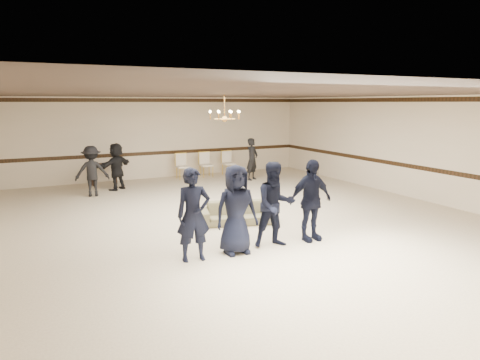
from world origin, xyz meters
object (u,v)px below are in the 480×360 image
object	(u,v)px
banquet_chair_right	(229,163)
settee	(236,213)
adult_mid	(117,166)
console_table	(104,174)
boy_b	(236,209)
chandelier	(224,107)
boy_c	(275,205)
boy_a	(193,215)
banquet_chair_left	(183,167)
boy_d	(311,200)
adult_left	(92,171)
adult_right	(252,159)
banquet_chair_mid	(206,165)

from	to	relation	value
banquet_chair_right	settee	bearing A→B (deg)	-113.57
adult_mid	console_table	xyz separation A→B (m)	(-0.27, 1.19, -0.42)
boy_b	banquet_chair_right	bearing A→B (deg)	68.51
chandelier	boy_b	xyz separation A→B (m)	(-1.21, -3.21, -1.98)
chandelier	banquet_chair_right	size ratio (longest dim) A/B	0.95
boy_c	boy_a	bearing A→B (deg)	-169.93
banquet_chair_left	boy_d	bearing A→B (deg)	-89.10
boy_c	banquet_chair_left	world-z (taller)	boy_c
boy_a	adult_left	bearing A→B (deg)	103.75
chandelier	boy_d	distance (m)	3.81
boy_b	adult_mid	bearing A→B (deg)	99.88
boy_c	adult_mid	world-z (taller)	boy_c
settee	adult_right	distance (m)	6.12
adult_right	banquet_chair_left	size ratio (longest dim) A/B	1.64
boy_b	boy_c	world-z (taller)	same
boy_a	adult_left	xyz separation A→B (m)	(-0.98, 6.77, -0.08)
boy_d	console_table	xyz separation A→B (m)	(-3.05, 8.66, -0.50)
adult_mid	banquet_chair_right	world-z (taller)	adult_mid
boy_c	adult_left	size ratio (longest dim) A/B	1.10
boy_c	banquet_chair_right	distance (m)	8.93
banquet_chair_left	banquet_chair_mid	distance (m)	1.00
boy_a	adult_left	size ratio (longest dim) A/B	1.10
boy_d	adult_mid	world-z (taller)	boy_d
boy_c	banquet_chair_mid	size ratio (longest dim) A/B	1.81
adult_mid	adult_right	distance (m)	5.12
console_table	settee	bearing A→B (deg)	-78.16
boy_c	adult_right	world-z (taller)	boy_c
chandelier	adult_left	distance (m)	5.14
boy_c	adult_left	xyz separation A→B (m)	(-2.78, 6.77, -0.08)
banquet_chair_mid	banquet_chair_right	distance (m)	1.00
boy_b	banquet_chair_mid	distance (m)	8.90
boy_d	adult_left	distance (m)	7.71
boy_a	adult_mid	size ratio (longest dim) A/B	1.10
chandelier	adult_mid	world-z (taller)	chandelier
boy_a	console_table	size ratio (longest dim) A/B	1.91
settee	console_table	distance (m)	7.10
banquet_chair_right	console_table	xyz separation A→B (m)	(-5.00, 0.20, -0.10)
console_table	adult_right	bearing A→B (deg)	-22.36
boy_a	banquet_chair_mid	bearing A→B (deg)	72.18
boy_d	adult_left	xyz separation A→B (m)	(-3.68, 6.77, -0.08)
settee	boy_d	bearing A→B (deg)	-49.03
chandelier	boy_a	distance (m)	4.32
banquet_chair_mid	boy_d	bearing A→B (deg)	-92.48
adult_right	banquet_chair_right	distance (m)	1.47
adult_left	banquet_chair_mid	bearing A→B (deg)	-151.27
banquet_chair_left	banquet_chair_right	xyz separation A→B (m)	(2.00, 0.00, 0.00)
banquet_chair_left	settee	bearing A→B (deg)	-96.70
boy_b	adult_right	distance (m)	8.18
banquet_chair_mid	console_table	bearing A→B (deg)	-178.93
chandelier	banquet_chair_left	size ratio (longest dim) A/B	0.95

